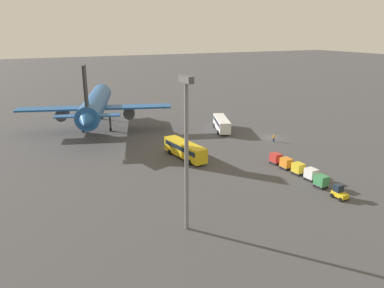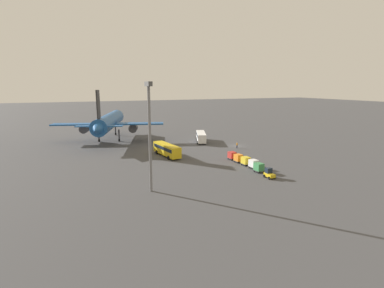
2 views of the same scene
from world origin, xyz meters
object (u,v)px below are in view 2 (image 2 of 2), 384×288
at_px(worker_person, 237,145).
at_px(cargo_cart_yellow, 246,161).
at_px(airplane, 109,122).
at_px(cargo_cart_green, 259,167).
at_px(cargo_cart_orange, 238,158).
at_px(shuttle_bus_far, 167,149).
at_px(baggage_tug, 269,173).
at_px(cargo_cart_red, 232,155).
at_px(cargo_cart_white, 254,163).
at_px(shuttle_bus_near, 201,136).

distance_m(worker_person, cargo_cart_yellow, 20.26).
bearing_deg(airplane, cargo_cart_green, -136.60).
relative_size(worker_person, cargo_cart_orange, 0.83).
bearing_deg(cargo_cart_orange, cargo_cart_green, 177.54).
height_order(shuttle_bus_far, baggage_tug, shuttle_bus_far).
bearing_deg(cargo_cart_yellow, airplane, 29.08).
bearing_deg(cargo_cart_green, airplane, 25.63).
height_order(shuttle_bus_far, cargo_cart_red, shuttle_bus_far).
bearing_deg(baggage_tug, cargo_cart_yellow, -4.73).
xyz_separation_m(cargo_cart_green, cargo_cart_white, (3.05, -0.70, 0.00)).
bearing_deg(shuttle_bus_near, cargo_cart_orange, -165.25).
bearing_deg(worker_person, airplane, 51.20).
distance_m(baggage_tug, cargo_cart_green, 4.26).
distance_m(airplane, cargo_cart_red, 47.32).
xyz_separation_m(shuttle_bus_near, worker_person, (-13.71, -5.80, -1.05)).
relative_size(shuttle_bus_far, cargo_cart_orange, 5.83).
xyz_separation_m(cargo_cart_white, cargo_cart_orange, (6.11, 0.31, 0.00)).
distance_m(shuttle_bus_near, cargo_cart_white, 35.16).
xyz_separation_m(shuttle_bus_near, cargo_cart_yellow, (-31.99, 2.94, -0.73)).
relative_size(baggage_tug, cargo_cart_red, 1.15).
distance_m(cargo_cart_white, cargo_cart_orange, 6.11).
bearing_deg(shuttle_bus_near, baggage_tug, -164.40).
distance_m(shuttle_bus_near, baggage_tug, 42.52).
relative_size(cargo_cart_yellow, cargo_cart_red, 1.00).
bearing_deg(airplane, worker_person, -111.03).
relative_size(baggage_tug, worker_person, 1.39).
xyz_separation_m(cargo_cart_yellow, cargo_cart_orange, (3.05, 0.17, 0.00)).
height_order(airplane, baggage_tug, airplane).
distance_m(baggage_tug, cargo_cart_yellow, 10.39).
relative_size(airplane, shuttle_bus_far, 3.52).
bearing_deg(cargo_cart_green, baggage_tug, 174.45).
distance_m(worker_person, cargo_cart_white, 23.00).
bearing_deg(airplane, baggage_tug, -138.67).
relative_size(baggage_tug, cargo_cart_white, 1.15).
xyz_separation_m(shuttle_bus_near, cargo_cart_red, (-25.88, 3.11, -0.73)).
bearing_deg(cargo_cart_yellow, worker_person, -25.55).
height_order(cargo_cart_green, cargo_cart_white, same).
xyz_separation_m(airplane, cargo_cart_green, (-51.85, -24.87, -5.44)).
bearing_deg(shuttle_bus_far, airplane, 13.13).
bearing_deg(cargo_cart_green, cargo_cart_yellow, -5.26).
bearing_deg(shuttle_bus_near, cargo_cart_green, -164.37).
bearing_deg(airplane, cargo_cart_yellow, -133.16).
height_order(shuttle_bus_near, cargo_cart_green, shuttle_bus_near).
relative_size(cargo_cart_green, cargo_cart_red, 1.00).
relative_size(cargo_cart_white, cargo_cart_orange, 1.00).
bearing_deg(shuttle_bus_far, worker_person, -93.30).
height_order(cargo_cart_yellow, cargo_cart_orange, same).
bearing_deg(airplane, shuttle_bus_near, -98.10).
xyz_separation_m(baggage_tug, cargo_cart_white, (7.29, -1.11, 0.25)).
bearing_deg(worker_person, shuttle_bus_near, 22.91).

